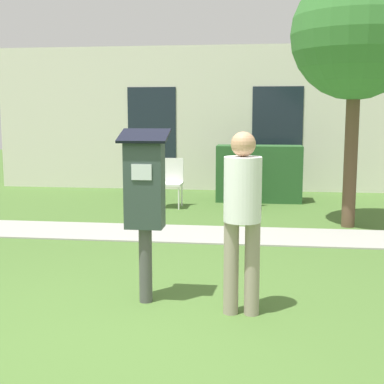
{
  "coord_description": "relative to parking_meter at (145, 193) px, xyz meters",
  "views": [
    {
      "loc": [
        1.04,
        -4.09,
        1.73
      ],
      "look_at": [
        0.46,
        0.47,
        1.05
      ],
      "focal_mm": 50.0,
      "sensor_mm": 36.0,
      "label": 1
    }
  ],
  "objects": [
    {
      "name": "ground_plane",
      "position": [
        -0.01,
        -0.57,
        -1.02
      ],
      "size": [
        40.0,
        40.0,
        0.0
      ],
      "primitive_type": "plane",
      "color": "#476B2D"
    },
    {
      "name": "sidewalk",
      "position": [
        -0.01,
        2.78,
        -1.01
      ],
      "size": [
        12.0,
        1.1,
        0.02
      ],
      "color": "#A3A099",
      "rests_on": "ground"
    },
    {
      "name": "building_facade",
      "position": [
        -0.01,
        7.39,
        0.58
      ],
      "size": [
        10.0,
        0.26,
        3.2
      ],
      "color": "silver",
      "rests_on": "ground"
    },
    {
      "name": "parking_meter",
      "position": [
        0.0,
        0.0,
        0.0
      ],
      "size": [
        0.44,
        0.31,
        1.59
      ],
      "color": "#4C4C4C",
      "rests_on": "ground"
    },
    {
      "name": "person_standing",
      "position": [
        0.89,
        -0.19,
        -0.09
      ],
      "size": [
        0.32,
        0.32,
        1.58
      ],
      "rotation": [
        0.0,
        0.0,
        -0.3
      ],
      "color": "gray",
      "rests_on": "ground"
    },
    {
      "name": "outdoor_chair_left",
      "position": [
        -0.61,
        5.01,
        -0.49
      ],
      "size": [
        0.44,
        0.44,
        0.9
      ],
      "rotation": [
        0.0,
        0.0,
        0.43
      ],
      "color": "white",
      "rests_on": "ground"
    },
    {
      "name": "outdoor_chair_middle",
      "position": [
        0.74,
        5.08,
        -0.49
      ],
      "size": [
        0.44,
        0.44,
        0.9
      ],
      "rotation": [
        0.0,
        0.0,
        0.08
      ],
      "color": "white",
      "rests_on": "ground"
    },
    {
      "name": "hedge_row",
      "position": [
        1.01,
        5.87,
        -0.47
      ],
      "size": [
        1.66,
        0.6,
        1.1
      ],
      "color": "#285628",
      "rests_on": "ground"
    },
    {
      "name": "tree",
      "position": [
        2.38,
        3.62,
        1.83
      ],
      "size": [
        1.9,
        1.9,
        3.82
      ],
      "color": "brown",
      "rests_on": "ground"
    }
  ]
}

